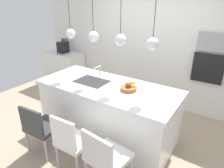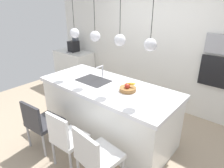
{
  "view_description": "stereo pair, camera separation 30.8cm",
  "coord_description": "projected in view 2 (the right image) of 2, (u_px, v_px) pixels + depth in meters",
  "views": [
    {
      "loc": [
        1.71,
        -2.41,
        2.25
      ],
      "look_at": [
        0.1,
        0.0,
        1.0
      ],
      "focal_mm": 31.7,
      "sensor_mm": 36.0,
      "label": 1
    },
    {
      "loc": [
        1.96,
        -2.23,
        2.25
      ],
      "look_at": [
        0.1,
        0.0,
        1.0
      ],
      "focal_mm": 31.7,
      "sensor_mm": 36.0,
      "label": 2
    }
  ],
  "objects": [
    {
      "name": "oven",
      "position": [
        216.0,
        72.0,
        3.58
      ],
      "size": [
        0.56,
        0.08,
        0.56
      ],
      "primitive_type": "cube",
      "color": "black",
      "rests_on": "back_wall"
    },
    {
      "name": "chair_near",
      "position": [
        41.0,
        122.0,
        3.1
      ],
      "size": [
        0.49,
        0.5,
        0.84
      ],
      "color": "#333338",
      "rests_on": "ground"
    },
    {
      "name": "chair_middle",
      "position": [
        66.0,
        137.0,
        2.72
      ],
      "size": [
        0.44,
        0.43,
        0.89
      ],
      "color": "white",
      "rests_on": "ground"
    },
    {
      "name": "fruit_bowl",
      "position": [
        128.0,
        88.0,
        3.01
      ],
      "size": [
        0.26,
        0.26,
        0.15
      ],
      "color": "#9E6B38",
      "rests_on": "kitchen_island"
    },
    {
      "name": "sink_basin",
      "position": [
        93.0,
        81.0,
        3.42
      ],
      "size": [
        0.56,
        0.4,
        0.02
      ],
      "primitive_type": "cube",
      "color": "#2D2D30",
      "rests_on": "kitchen_island"
    },
    {
      "name": "microwave",
      "position": [
        222.0,
        44.0,
        3.38
      ],
      "size": [
        0.54,
        0.08,
        0.34
      ],
      "primitive_type": "cube",
      "color": "#9E9EA3",
      "rests_on": "back_wall"
    },
    {
      "name": "floor",
      "position": [
        108.0,
        133.0,
        3.61
      ],
      "size": [
        6.6,
        6.6,
        0.0
      ],
      "primitive_type": "plane",
      "color": "tan",
      "rests_on": "ground"
    },
    {
      "name": "back_wall",
      "position": [
        157.0,
        47.0,
        4.26
      ],
      "size": [
        6.0,
        0.1,
        2.6
      ],
      "primitive_type": "cube",
      "color": "silver",
      "rests_on": "ground"
    },
    {
      "name": "pendant_light_left",
      "position": [
        75.0,
        33.0,
        3.36
      ],
      "size": [
        0.17,
        0.17,
        0.77
      ],
      "color": "silver"
    },
    {
      "name": "kitchen_island",
      "position": [
        108.0,
        110.0,
        3.42
      ],
      "size": [
        2.35,
        1.02,
        0.95
      ],
      "color": "white",
      "rests_on": "ground"
    },
    {
      "name": "chair_far",
      "position": [
        96.0,
        156.0,
        2.38
      ],
      "size": [
        0.52,
        0.5,
        0.89
      ],
      "color": "silver",
      "rests_on": "ground"
    },
    {
      "name": "pendant_light_center_right",
      "position": [
        120.0,
        40.0,
        2.79
      ],
      "size": [
        0.17,
        0.17,
        0.77
      ],
      "color": "silver"
    },
    {
      "name": "coffee_machine",
      "position": [
        74.0,
        46.0,
        5.48
      ],
      "size": [
        0.2,
        0.35,
        0.38
      ],
      "color": "black",
      "rests_on": "side_counter"
    },
    {
      "name": "side_counter",
      "position": [
        74.0,
        66.0,
        5.75
      ],
      "size": [
        1.1,
        0.6,
        0.89
      ],
      "primitive_type": "cube",
      "color": "white",
      "rests_on": "ground"
    },
    {
      "name": "pendant_light_center_left",
      "position": [
        95.0,
        36.0,
        3.07
      ],
      "size": [
        0.17,
        0.17,
        0.77
      ],
      "color": "silver"
    },
    {
      "name": "faucet",
      "position": [
        102.0,
        70.0,
        3.51
      ],
      "size": [
        0.02,
        0.17,
        0.22
      ],
      "color": "silver",
      "rests_on": "kitchen_island"
    },
    {
      "name": "pendant_light_right",
      "position": [
        150.0,
        45.0,
        2.5
      ],
      "size": [
        0.17,
        0.17,
        0.77
      ],
      "color": "silver"
    }
  ]
}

